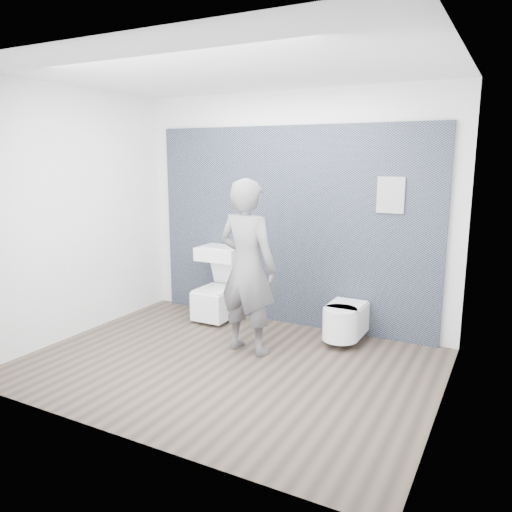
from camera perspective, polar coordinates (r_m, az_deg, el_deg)
The scene contains 8 objects.
ground at distance 5.12m, azimuth -3.23°, elevation -12.24°, with size 4.00×4.00×0.00m, color brown.
room_shell at distance 4.70m, azimuth -3.47°, elevation 7.59°, with size 4.00×4.00×4.00m.
tile_wall at distance 6.33m, azimuth 3.73°, elevation -7.52°, with size 3.60×0.06×2.40m, color black.
washbasin at distance 6.30m, azimuth -4.05°, elevation 0.34°, with size 0.55×0.41×0.42m.
toilet_square at distance 6.36m, azimuth -4.41°, elevation -5.11°, with size 0.42×0.61×0.80m.
toilet_rounded at distance 5.65m, azimuth 10.02°, elevation -7.31°, with size 0.39×0.66×0.36m.
info_placard at distance 5.93m, azimuth 14.33°, elevation -9.20°, with size 0.29×0.03×0.39m, color silver.
visitor at distance 5.16m, azimuth -1.00°, elevation -1.30°, with size 0.67×0.44×1.83m, color slate.
Camera 1 is at (2.45, -4.00, 2.05)m, focal length 35.00 mm.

